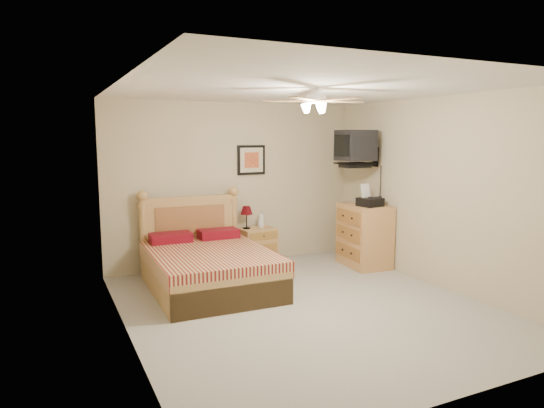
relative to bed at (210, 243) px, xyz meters
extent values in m
plane|color=gray|center=(0.79, -1.12, -0.62)|extent=(4.50, 4.50, 0.00)
cube|color=white|center=(0.79, -1.12, 1.88)|extent=(4.00, 4.50, 0.04)
cube|color=#BCAD8A|center=(0.79, 1.13, 0.63)|extent=(4.00, 0.04, 2.50)
cube|color=#BCAD8A|center=(0.79, -3.37, 0.63)|extent=(4.00, 0.04, 2.50)
cube|color=#BCAD8A|center=(-1.21, -1.12, 0.63)|extent=(0.04, 4.50, 2.50)
cube|color=#BCAD8A|center=(2.79, -1.12, 0.63)|extent=(0.04, 4.50, 2.50)
cube|color=#A26F40|center=(1.06, 0.88, -0.33)|extent=(0.56, 0.43, 0.58)
imported|color=silver|center=(1.14, 0.92, 0.09)|extent=(0.11, 0.11, 0.27)
cube|color=black|center=(1.06, 1.11, 1.00)|extent=(0.46, 0.04, 0.46)
cube|color=#A56B40|center=(2.52, 0.12, -0.15)|extent=(0.63, 0.85, 0.95)
imported|color=beige|center=(2.51, 0.37, 0.34)|extent=(0.24, 0.28, 0.02)
imported|color=tan|center=(2.51, 0.40, 0.36)|extent=(0.28, 0.32, 0.02)
camera|label=1|loc=(-1.90, -5.87, 1.35)|focal=32.00mm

